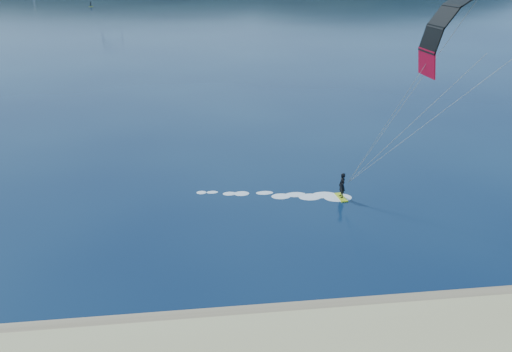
% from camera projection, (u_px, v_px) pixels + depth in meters
% --- Properties ---
extents(wet_sand, '(220.00, 2.50, 0.10)m').
position_uv_depth(wet_sand, '(215.00, 326.00, 22.70)').
color(wet_sand, '#856E4D').
rests_on(wet_sand, ground).
extents(kitesurfer_near, '(21.38, 6.91, 13.26)m').
position_uv_depth(kitesurfer_near, '(478.00, 60.00, 28.70)').
color(kitesurfer_near, '#C1D919').
rests_on(kitesurfer_near, ground).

